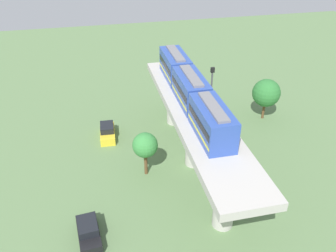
{
  "coord_description": "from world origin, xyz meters",
  "views": [
    {
      "loc": [
        -9.92,
        -30.42,
        24.61
      ],
      "look_at": [
        -2.5,
        2.08,
        4.09
      ],
      "focal_mm": 37.39,
      "sensor_mm": 36.0,
      "label": 1
    }
  ],
  "objects_px": {
    "train": "(191,89)",
    "signal_post": "(210,100)",
    "parked_car_black": "(89,232)",
    "tree_mid_lot": "(266,93)",
    "tree_near_viaduct": "(145,145)",
    "parked_car_yellow": "(107,132)"
  },
  "relations": [
    {
      "from": "parked_car_black",
      "to": "signal_post",
      "type": "bearing_deg",
      "value": 35.17
    },
    {
      "from": "train",
      "to": "tree_near_viaduct",
      "type": "relative_size",
      "value": 4.0
    },
    {
      "from": "train",
      "to": "parked_car_black",
      "type": "height_order",
      "value": "train"
    },
    {
      "from": "train",
      "to": "parked_car_black",
      "type": "relative_size",
      "value": 4.71
    },
    {
      "from": "tree_mid_lot",
      "to": "train",
      "type": "bearing_deg",
      "value": -155.22
    },
    {
      "from": "tree_near_viaduct",
      "to": "tree_mid_lot",
      "type": "distance_m",
      "value": 19.74
    },
    {
      "from": "tree_mid_lot",
      "to": "signal_post",
      "type": "distance_m",
      "value": 9.45
    },
    {
      "from": "train",
      "to": "signal_post",
      "type": "distance_m",
      "value": 5.43
    },
    {
      "from": "parked_car_yellow",
      "to": "parked_car_black",
      "type": "bearing_deg",
      "value": -97.11
    },
    {
      "from": "train",
      "to": "tree_mid_lot",
      "type": "bearing_deg",
      "value": 24.78
    },
    {
      "from": "parked_car_black",
      "to": "tree_mid_lot",
      "type": "xyz_separation_m",
      "value": [
        24.3,
        16.05,
        3.11
      ]
    },
    {
      "from": "train",
      "to": "parked_car_yellow",
      "type": "distance_m",
      "value": 13.11
    },
    {
      "from": "train",
      "to": "tree_mid_lot",
      "type": "height_order",
      "value": "train"
    },
    {
      "from": "parked_car_black",
      "to": "tree_mid_lot",
      "type": "distance_m",
      "value": 29.29
    },
    {
      "from": "signal_post",
      "to": "parked_car_black",
      "type": "bearing_deg",
      "value": -139.35
    },
    {
      "from": "parked_car_black",
      "to": "tree_near_viaduct",
      "type": "bearing_deg",
      "value": 44.65
    },
    {
      "from": "parked_car_yellow",
      "to": "tree_mid_lot",
      "type": "bearing_deg",
      "value": 3.45
    },
    {
      "from": "parked_car_yellow",
      "to": "tree_near_viaduct",
      "type": "relative_size",
      "value": 0.84
    },
    {
      "from": "parked_car_black",
      "to": "signal_post",
      "type": "xyz_separation_m",
      "value": [
        15.39,
        13.21,
        4.49
      ]
    },
    {
      "from": "tree_near_viaduct",
      "to": "signal_post",
      "type": "relative_size",
      "value": 0.54
    },
    {
      "from": "train",
      "to": "signal_post",
      "type": "bearing_deg",
      "value": 39.98
    },
    {
      "from": "train",
      "to": "signal_post",
      "type": "xyz_separation_m",
      "value": [
        3.4,
        2.85,
        -3.13
      ]
    }
  ]
}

